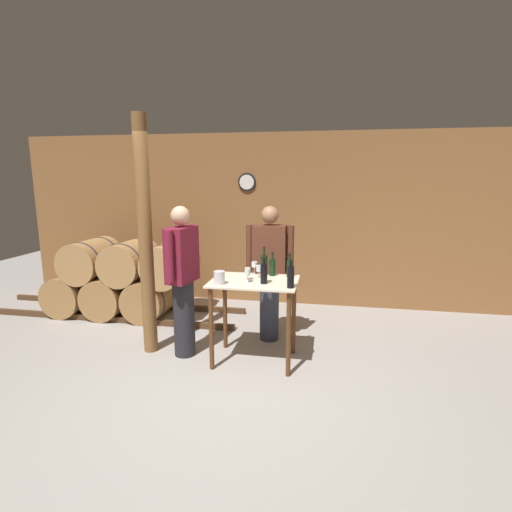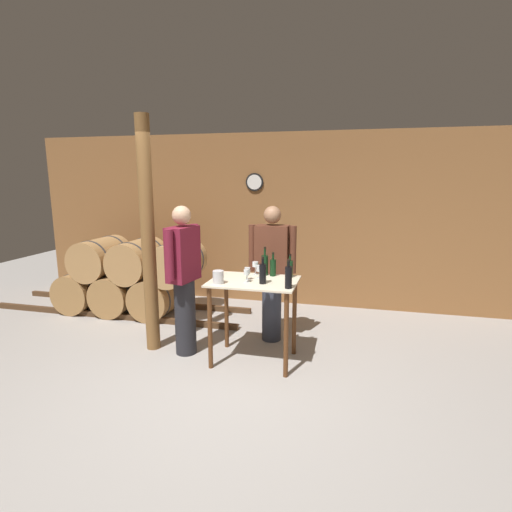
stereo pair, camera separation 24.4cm
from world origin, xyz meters
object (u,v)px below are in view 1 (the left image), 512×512
wine_bottle_far_left (264,264)px  wine_bottle_left (264,273)px  ice_bucket (219,278)px  wine_glass_near_left (248,271)px  wine_bottle_far_right (291,276)px  person_host (270,271)px  wine_glass_near_right (254,265)px  wine_glass_far_side (259,269)px  person_visitor_with_scarf (183,278)px  wine_bottle_right (290,268)px  wine_glass_near_center (247,273)px  wooden_post (145,238)px  wine_bottle_center (272,267)px

wine_bottle_far_left → wine_bottle_left: size_ratio=1.13×
wine_bottle_left → ice_bucket: 0.47m
wine_glass_near_left → wine_bottle_left: bearing=-29.7°
wine_bottle_far_right → person_host: person_host is taller
wine_glass_near_right → wine_glass_far_side: wine_glass_near_right is taller
person_visitor_with_scarf → person_host: bearing=35.2°
wine_bottle_right → wine_glass_far_side: wine_bottle_right is taller
wine_bottle_right → person_host: bearing=125.3°
wine_bottle_far_right → wine_glass_near_center: wine_bottle_far_right is taller
wine_bottle_left → wine_bottle_right: size_ratio=1.10×
wooden_post → wine_bottle_left: size_ratio=9.37×
wine_bottle_center → wine_glass_near_center: wine_bottle_center is taller
wine_bottle_center → wine_glass_near_center: 0.41m
wooden_post → person_visitor_with_scarf: (0.44, -0.03, -0.44)m
wine_glass_far_side → person_visitor_with_scarf: (-0.85, -0.12, -0.12)m
wine_bottle_center → wine_glass_near_left: size_ratio=1.97×
wine_glass_near_center → person_visitor_with_scarf: person_visitor_with_scarf is taller
wine_bottle_left → wine_bottle_far_right: 0.31m
wine_glass_near_center → person_visitor_with_scarf: bearing=172.5°
wine_bottle_far_left → wine_bottle_right: 0.30m
wine_bottle_left → wine_glass_near_left: wine_bottle_left is taller
wine_bottle_left → person_visitor_with_scarf: size_ratio=0.17×
wine_glass_near_center → wine_bottle_center: bearing=57.8°
wine_glass_near_left → wine_glass_far_side: wine_glass_far_side is taller
wine_bottle_left → wine_glass_near_right: size_ratio=1.93×
wine_bottle_right → wine_glass_near_center: bearing=-141.8°
wine_glass_far_side → person_host: bearing=85.6°
wooden_post → wine_glass_near_left: (1.18, -0.03, -0.32)m
wine_bottle_center → wine_glass_near_left: (-0.23, -0.24, -0.01)m
wine_bottle_far_right → wine_glass_near_center: 0.48m
wine_bottle_left → wine_bottle_right: wine_bottle_left is taller
wine_bottle_center → wooden_post: bearing=-171.6°
wooden_post → person_visitor_with_scarf: bearing=-4.2°
wine_bottle_left → wooden_post: bearing=174.2°
wooden_post → ice_bucket: bearing=-15.0°
person_host → person_visitor_with_scarf: bearing=-144.8°
person_visitor_with_scarf → wine_glass_near_right: bearing=18.5°
wooden_post → wine_glass_near_right: 1.27m
wine_bottle_far_left → wine_bottle_left: bearing=-80.6°
wine_bottle_left → person_visitor_with_scarf: person_visitor_with_scarf is taller
wine_bottle_right → ice_bucket: size_ratio=1.91×
wine_bottle_far_left → wine_bottle_far_right: 0.60m
wine_bottle_far_right → ice_bucket: wine_bottle_far_right is taller
wine_glass_near_left → person_host: (0.14, 0.62, -0.13)m
ice_bucket → person_visitor_with_scarf: bearing=156.1°
wine_bottle_far_left → wine_bottle_center: size_ratio=1.21×
wine_glass_far_side → ice_bucket: size_ratio=1.02×
wine_bottle_center → person_host: size_ratio=0.16×
wine_bottle_center → person_host: 0.42m
ice_bucket → person_host: person_host is taller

